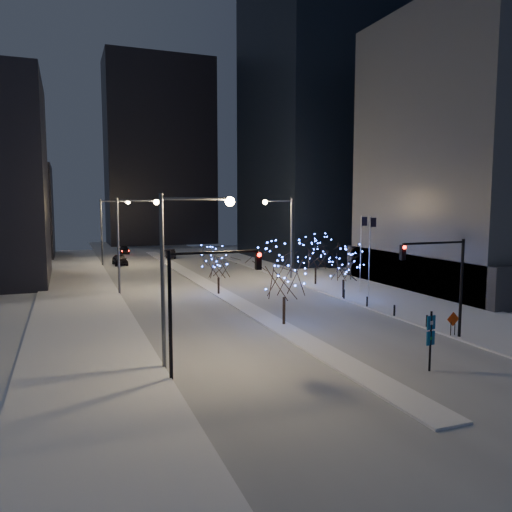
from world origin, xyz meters
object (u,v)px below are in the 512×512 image
holiday_tree_median_near (284,272)px  holiday_tree_plaza_far (316,253)px  car_near (120,260)px  street_lamp_w_mid (128,232)px  street_lamp_w_far (109,223)px  holiday_tree_plaza_near (344,264)px  car_mid (169,254)px  holiday_tree_median_far (218,264)px  traffic_signal_west (199,291)px  street_lamp_w_near (181,255)px  construction_sign (453,321)px  car_far (124,250)px  wayfinding_sign (431,335)px  traffic_signal_east (444,272)px  street_lamp_east (285,228)px

holiday_tree_median_near → holiday_tree_plaza_far: holiday_tree_median_near is taller
car_near → street_lamp_w_mid: bearing=-96.3°
street_lamp_w_far → holiday_tree_plaza_near: size_ratio=1.95×
car_mid → holiday_tree_median_far: (-2.00, -36.09, 2.47)m
traffic_signal_west → car_near: (1.00, 52.18, -3.94)m
street_lamp_w_near → holiday_tree_plaza_near: bearing=37.0°
construction_sign → holiday_tree_plaza_near: bearing=92.4°
holiday_tree_plaza_far → street_lamp_w_mid: bearing=174.0°
car_mid → car_far: (-6.43, 10.56, -0.11)m
street_lamp_w_near → construction_sign: street_lamp_w_near is taller
street_lamp_w_far → traffic_signal_west: bearing=-89.5°
car_mid → holiday_tree_plaza_far: holiday_tree_plaza_far is taller
street_lamp_w_near → wayfinding_sign: (12.84, -5.80, -4.38)m
street_lamp_w_near → traffic_signal_east: (17.88, -1.00, -1.74)m
street_lamp_w_far → car_mid: street_lamp_w_far is taller
street_lamp_w_far → construction_sign: 54.38m
car_near → construction_sign: 53.77m
holiday_tree_median_near → traffic_signal_east: bearing=-42.4°
street_lamp_w_mid → holiday_tree_median_far: (8.44, -4.07, -3.25)m
car_mid → holiday_tree_median_near: holiday_tree_median_near is taller
street_lamp_w_far → holiday_tree_median_near: bearing=-77.7°
holiday_tree_plaza_near → wayfinding_sign: bearing=-107.9°
car_mid → holiday_tree_plaza_near: bearing=105.8°
street_lamp_w_near → car_mid: 58.26m
street_lamp_w_near → wayfinding_sign: size_ratio=2.90×
street_lamp_w_near → holiday_tree_median_near: size_ratio=1.55×
street_lamp_w_mid → street_lamp_east: (19.02, 3.00, -0.05)m
traffic_signal_west → car_mid: traffic_signal_west is taller
street_lamp_east → car_near: size_ratio=2.08×
street_lamp_east → car_far: (-15.01, 39.59, -5.79)m
street_lamp_w_near → construction_sign: (19.24, -0.58, -5.34)m
street_lamp_w_mid → holiday_tree_median_near: size_ratio=1.55×
street_lamp_w_mid → street_lamp_w_near: bearing=-90.0°
wayfinding_sign → street_lamp_w_near: bearing=145.9°
street_lamp_east → holiday_tree_plaza_far: (1.62, -5.16, -2.70)m
street_lamp_east → car_near: bearing=128.3°
street_lamp_w_far → holiday_tree_median_near: (9.44, -43.30, -2.26)m
car_far → holiday_tree_plaza_near: holiday_tree_plaza_near is taller
street_lamp_w_near → car_far: (4.01, 67.59, -5.84)m
car_mid → car_far: car_mid is taller
holiday_tree_median_far → holiday_tree_plaza_far: holiday_tree_plaza_far is taller
car_mid → holiday_tree_plaza_far: bearing=110.4°
traffic_signal_west → wayfinding_sign: traffic_signal_west is taller
car_far → car_near: bearing=-93.6°
street_lamp_w_near → car_near: 50.52m
car_far → holiday_tree_median_far: holiday_tree_median_far is taller
traffic_signal_east → street_lamp_w_far: bearing=109.3°
street_lamp_w_far → holiday_tree_plaza_far: (20.64, -27.16, -2.75)m
holiday_tree_plaza_far → car_mid: bearing=106.6°
street_lamp_w_mid → holiday_tree_plaza_near: size_ratio=1.95×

